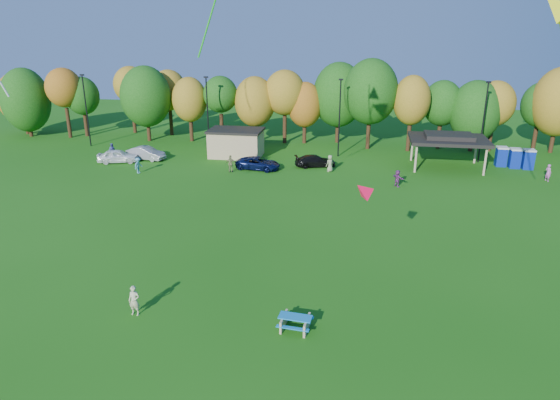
% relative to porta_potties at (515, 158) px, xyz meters
% --- Properties ---
extents(ground, '(160.00, 160.00, 0.00)m').
position_rel_porta_potties_xyz_m(ground, '(-21.40, -38.27, -1.10)').
color(ground, '#19600F').
rests_on(ground, ground).
extents(tree_line, '(93.57, 10.55, 11.15)m').
position_rel_porta_potties_xyz_m(tree_line, '(-22.43, 7.24, 4.82)').
color(tree_line, black).
rests_on(tree_line, ground).
extents(lamp_posts, '(64.50, 0.25, 9.09)m').
position_rel_porta_potties_xyz_m(lamp_posts, '(-19.40, 1.73, 3.80)').
color(lamp_posts, black).
rests_on(lamp_posts, ground).
extents(utility_building, '(6.30, 4.30, 3.25)m').
position_rel_porta_potties_xyz_m(utility_building, '(-31.40, -0.27, 0.54)').
color(utility_building, tan).
rests_on(utility_building, ground).
extents(pavilion, '(8.20, 6.20, 3.77)m').
position_rel_porta_potties_xyz_m(pavilion, '(-7.40, -1.27, 2.13)').
color(pavilion, tan).
rests_on(pavilion, ground).
extents(porta_potties, '(3.75, 1.91, 2.18)m').
position_rel_porta_potties_xyz_m(porta_potties, '(0.00, 0.00, 0.00)').
color(porta_potties, '#0B2596').
rests_on(porta_potties, ground).
extents(picnic_table, '(1.83, 1.57, 0.74)m').
position_rel_porta_potties_xyz_m(picnic_table, '(-19.44, -34.66, -0.67)').
color(picnic_table, tan).
rests_on(picnic_table, ground).
extents(kite_flyer, '(0.64, 0.43, 1.72)m').
position_rel_porta_potties_xyz_m(kite_flyer, '(-28.21, -34.79, -0.24)').
color(kite_flyer, beige).
rests_on(kite_flyer, ground).
extents(car_a, '(4.81, 3.04, 1.52)m').
position_rel_porta_potties_xyz_m(car_a, '(-44.00, -5.39, -0.34)').
color(car_a, white).
rests_on(car_a, ground).
extents(car_b, '(4.79, 2.47, 1.51)m').
position_rel_porta_potties_xyz_m(car_b, '(-41.39, -3.57, -0.34)').
color(car_b, '#9A999E').
rests_on(car_b, ground).
extents(car_c, '(5.09, 2.94, 1.34)m').
position_rel_porta_potties_xyz_m(car_c, '(-27.65, -5.44, -0.43)').
color(car_c, '#0A1441').
rests_on(car_c, ground).
extents(car_d, '(4.81, 3.11, 1.30)m').
position_rel_porta_potties_xyz_m(car_d, '(-21.64, -3.30, -0.45)').
color(car_d, black).
rests_on(car_d, ground).
extents(far_person_0, '(0.89, 1.22, 1.70)m').
position_rel_porta_potties_xyz_m(far_person_0, '(-39.83, -9.03, -0.25)').
color(far_person_0, '#549DB9').
rests_on(far_person_0, ground).
extents(far_person_1, '(1.10, 0.50, 1.85)m').
position_rel_porta_potties_xyz_m(far_person_1, '(-30.28, -7.04, -0.17)').
color(far_person_1, '#838552').
rests_on(far_person_1, ground).
extents(far_person_2, '(1.05, 1.02, 1.83)m').
position_rel_porta_potties_xyz_m(far_person_2, '(-19.87, -5.05, -0.18)').
color(far_person_2, '#95A26E').
rests_on(far_person_2, ground).
extents(far_person_3, '(0.87, 0.71, 1.65)m').
position_rel_porta_potties_xyz_m(far_person_3, '(-45.86, -3.13, -0.27)').
color(far_person_3, '#494EA0').
rests_on(far_person_3, ground).
extents(far_person_4, '(1.32, 1.53, 1.67)m').
position_rel_porta_potties_xyz_m(far_person_4, '(-13.02, -9.14, -0.26)').
color(far_person_4, '#843781').
rests_on(far_person_4, ground).
extents(far_person_5, '(0.68, 0.76, 1.75)m').
position_rel_porta_potties_xyz_m(far_person_5, '(2.01, -4.73, -0.22)').
color(far_person_5, '#C65DB5').
rests_on(far_person_5, ground).
extents(kite_2, '(1.63, 1.45, 1.34)m').
position_rel_porta_potties_xyz_m(kite_2, '(-16.39, -31.00, 5.47)').
color(kite_2, '#F60D3A').
extents(kite_7, '(3.04, 3.00, 5.67)m').
position_rel_porta_potties_xyz_m(kite_7, '(-7.63, -29.28, 14.56)').
color(kite_7, yellow).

